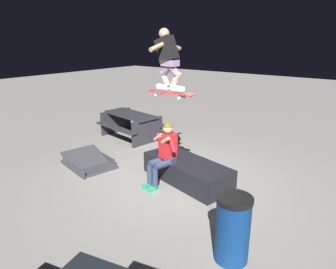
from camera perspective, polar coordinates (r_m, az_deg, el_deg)
ground_plane at (r=6.58m, az=1.78°, el=-8.42°), size 40.00×40.00×0.00m
ledge_box_main at (r=6.45m, az=3.55°, el=-6.80°), size 2.11×1.25×0.45m
person_sitting_on_ledge at (r=6.12m, az=-0.75°, el=-3.26°), size 0.59×0.79×1.29m
skateboard at (r=5.89m, az=0.39°, el=7.70°), size 1.02×0.22×0.13m
skater_airborne at (r=5.85m, az=-0.05°, el=14.40°), size 0.62×0.89×1.12m
kicker_ramp at (r=7.47m, az=-14.58°, el=-5.22°), size 1.37×1.14×0.38m
picnic_table_back at (r=9.18m, az=-6.98°, el=2.40°), size 1.88×1.58×0.75m
trash_bin at (r=4.32m, az=11.99°, el=-16.85°), size 0.48×0.48×0.94m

